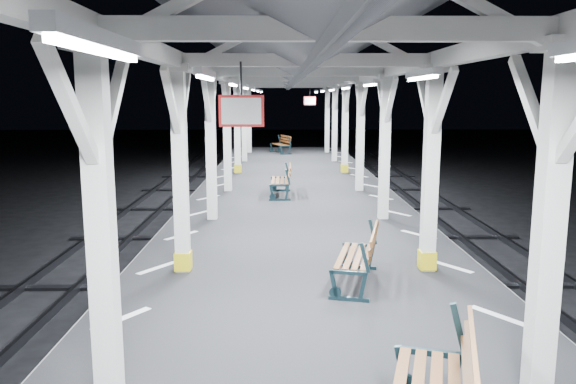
{
  "coord_description": "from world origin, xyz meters",
  "views": [
    {
      "loc": [
        -0.41,
        -6.87,
        3.82
      ],
      "look_at": [
        -0.28,
        2.67,
        2.2
      ],
      "focal_mm": 35.0,
      "sensor_mm": 36.0,
      "label": 1
    }
  ],
  "objects": [
    {
      "name": "hazard_stripes_right",
      "position": [
        2.45,
        0.0,
        1.0
      ],
      "size": [
        1.0,
        48.0,
        0.01
      ],
      "primitive_type": "cube",
      "color": "silver",
      "rests_on": "platform"
    },
    {
      "name": "bench_far",
      "position": [
        -0.32,
        9.09,
        1.48
      ],
      "size": [
        0.64,
        1.66,
        0.9
      ],
      "rotation": [
        0.0,
        0.0,
        -0.01
      ],
      "color": "#13272D",
      "rests_on": "platform"
    },
    {
      "name": "bench_extra",
      "position": [
        -0.31,
        21.61,
        1.48
      ],
      "size": [
        1.11,
        1.75,
        0.89
      ],
      "rotation": [
        0.0,
        0.0,
        0.34
      ],
      "color": "#13272D",
      "rests_on": "platform"
    },
    {
      "name": "hazard_stripes_left",
      "position": [
        -2.45,
        0.0,
        1.0
      ],
      "size": [
        1.0,
        48.0,
        0.01
      ],
      "primitive_type": "cube",
      "color": "silver",
      "rests_on": "platform"
    },
    {
      "name": "canopy",
      "position": [
        0.0,
        -0.02,
        4.56
      ],
      "size": [
        5.4,
        49.0,
        4.65
      ],
      "color": "silver",
      "rests_on": "platform"
    },
    {
      "name": "platform",
      "position": [
        0.0,
        0.0,
        0.5
      ],
      "size": [
        6.0,
        50.0,
        1.0
      ],
      "primitive_type": "cube",
      "color": "black",
      "rests_on": "ground"
    },
    {
      "name": "bench_mid",
      "position": [
        0.81,
        1.33,
        1.46
      ],
      "size": [
        0.93,
        1.68,
        0.86
      ],
      "rotation": [
        0.0,
        0.0,
        -0.23
      ],
      "color": "#13272D",
      "rests_on": "platform"
    }
  ]
}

